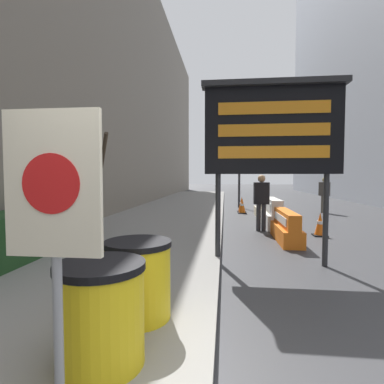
# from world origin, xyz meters

# --- Properties ---
(building_left_facade) EXTENTS (0.40, 50.40, 13.73)m
(building_left_facade) POSITION_xyz_m (-4.58, 9.80, 6.86)
(building_left_facade) COLOR gray
(building_left_facade) RESTS_ON ground_plane
(hedge_strip) EXTENTS (0.90, 4.90, 0.87)m
(hedge_strip) POSITION_xyz_m (-3.78, 3.02, 0.57)
(hedge_strip) COLOR #1E421E
(hedge_strip) RESTS_ON sidewalk_left
(bare_tree) EXTENTS (1.26, 1.32, 2.75)m
(bare_tree) POSITION_xyz_m (-3.71, 6.02, 1.37)
(bare_tree) COLOR #4C3D2D
(bare_tree) RESTS_ON sidewalk_left
(barrel_drum_foreground) EXTENTS (0.73, 0.73, 0.84)m
(barrel_drum_foreground) POSITION_xyz_m (-0.91, 0.38, 0.55)
(barrel_drum_foreground) COLOR yellow
(barrel_drum_foreground) RESTS_ON sidewalk_left
(barrel_drum_middle) EXTENTS (0.73, 0.73, 0.84)m
(barrel_drum_middle) POSITION_xyz_m (-0.85, 1.21, 0.55)
(barrel_drum_middle) COLOR yellow
(barrel_drum_middle) RESTS_ON sidewalk_left
(warning_sign) EXTENTS (0.60, 0.08, 1.93)m
(warning_sign) POSITION_xyz_m (-0.94, -0.20, 1.48)
(warning_sign) COLOR gray
(warning_sign) RESTS_ON sidewalk_left
(message_board) EXTENTS (2.59, 0.36, 3.39)m
(message_board) POSITION_xyz_m (0.94, 3.80, 2.51)
(message_board) COLOR #28282B
(message_board) RESTS_ON ground_plane
(jersey_barrier_orange_near) EXTENTS (0.50, 1.95, 0.78)m
(jersey_barrier_orange_near) POSITION_xyz_m (1.65, 5.93, 0.34)
(jersey_barrier_orange_near) COLOR orange
(jersey_barrier_orange_near) RESTS_ON ground_plane
(jersey_barrier_white) EXTENTS (0.57, 1.87, 0.93)m
(jersey_barrier_white) POSITION_xyz_m (1.65, 8.12, 0.41)
(jersey_barrier_white) COLOR silver
(jersey_barrier_white) RESTS_ON ground_plane
(jersey_barrier_cream) EXTENTS (0.61, 1.82, 0.77)m
(jersey_barrier_cream) POSITION_xyz_m (1.65, 10.46, 0.34)
(jersey_barrier_cream) COLOR beige
(jersey_barrier_cream) RESTS_ON ground_plane
(traffic_cone_near) EXTENTS (0.37, 0.37, 0.66)m
(traffic_cone_near) POSITION_xyz_m (2.72, 6.71, 0.32)
(traffic_cone_near) COLOR black
(traffic_cone_near) RESTS_ON ground_plane
(traffic_cone_mid) EXTENTS (0.38, 0.38, 0.68)m
(traffic_cone_mid) POSITION_xyz_m (0.86, 11.61, 0.33)
(traffic_cone_mid) COLOR black
(traffic_cone_mid) RESTS_ON ground_plane
(traffic_cone_far) EXTENTS (0.39, 0.39, 0.70)m
(traffic_cone_far) POSITION_xyz_m (0.86, 12.14, 0.34)
(traffic_cone_far) COLOR black
(traffic_cone_far) RESTS_ON ground_plane
(traffic_light_near_curb) EXTENTS (0.28, 0.44, 3.57)m
(traffic_light_near_curb) POSITION_xyz_m (0.83, 14.01, 2.60)
(traffic_light_near_curb) COLOR #2D2D30
(traffic_light_near_curb) RESTS_ON ground_plane
(pedestrian_worker) EXTENTS (0.45, 0.27, 1.71)m
(pedestrian_worker) POSITION_xyz_m (1.18, 7.29, 1.01)
(pedestrian_worker) COLOR #333338
(pedestrian_worker) RESTS_ON ground_plane
(pedestrian_passerby) EXTENTS (0.48, 0.48, 1.61)m
(pedestrian_passerby) POSITION_xyz_m (4.56, 12.20, 0.95)
(pedestrian_passerby) COLOR #514C42
(pedestrian_passerby) RESTS_ON ground_plane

